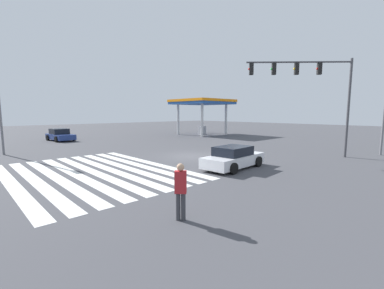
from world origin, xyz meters
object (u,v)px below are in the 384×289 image
(traffic_signal_mast, at_px, (311,83))
(pedestrian, at_px, (181,188))
(car_0, at_px, (234,158))
(car_2, at_px, (60,135))

(traffic_signal_mast, bearing_deg, pedestrian, 53.63)
(car_0, distance_m, car_2, 23.60)
(traffic_signal_mast, height_order, pedestrian, traffic_signal_mast)
(traffic_signal_mast, bearing_deg, car_2, -22.90)
(car_0, xyz_separation_m, car_2, (-23.42, -2.90, 0.03))
(pedestrian, bearing_deg, traffic_signal_mast, -36.59)
(traffic_signal_mast, height_order, car_2, traffic_signal_mast)
(car_2, bearing_deg, pedestrian, -13.56)
(car_0, relative_size, pedestrian, 2.53)
(car_2, xyz_separation_m, pedestrian, (26.98, -4.32, 0.36))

